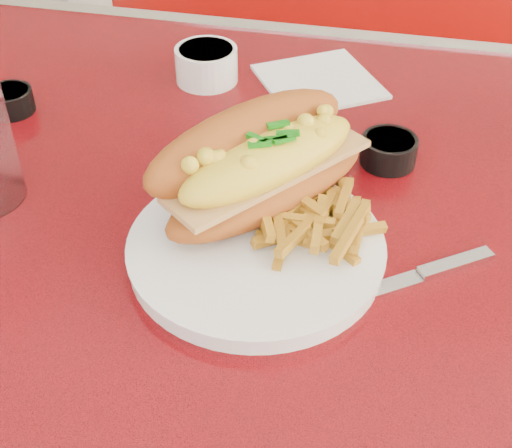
% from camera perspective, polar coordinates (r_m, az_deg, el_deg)
% --- Properties ---
extents(diner_table, '(1.23, 0.83, 0.77)m').
position_cam_1_polar(diner_table, '(0.83, 2.28, -6.97)').
color(diner_table, red).
rests_on(diner_table, ground).
extents(booth_bench_far, '(1.20, 0.51, 0.90)m').
position_cam_1_polar(booth_bench_far, '(1.66, 7.30, 5.53)').
color(booth_bench_far, '#9C0E0A').
rests_on(booth_bench_far, ground).
extents(dinner_plate, '(0.28, 0.28, 0.02)m').
position_cam_1_polar(dinner_plate, '(0.65, 0.00, -2.05)').
color(dinner_plate, white).
rests_on(dinner_plate, diner_table).
extents(mac_hoagie, '(0.23, 0.25, 0.10)m').
position_cam_1_polar(mac_hoagie, '(0.67, 0.41, 4.97)').
color(mac_hoagie, '#AD551B').
rests_on(mac_hoagie, dinner_plate).
extents(fries_pile, '(0.14, 0.13, 0.03)m').
position_cam_1_polar(fries_pile, '(0.66, 4.47, 0.99)').
color(fries_pile, gold).
rests_on(fries_pile, dinner_plate).
extents(fork, '(0.04, 0.13, 0.00)m').
position_cam_1_polar(fork, '(0.67, -4.79, 0.04)').
color(fork, silver).
rests_on(fork, dinner_plate).
extents(gravy_ramekin, '(0.10, 0.10, 0.04)m').
position_cam_1_polar(gravy_ramekin, '(0.93, -3.98, 12.69)').
color(gravy_ramekin, white).
rests_on(gravy_ramekin, diner_table).
extents(sauce_cup_left, '(0.07, 0.07, 0.03)m').
position_cam_1_polar(sauce_cup_left, '(0.91, -19.10, 9.37)').
color(sauce_cup_left, black).
rests_on(sauce_cup_left, diner_table).
extents(sauce_cup_right, '(0.08, 0.08, 0.03)m').
position_cam_1_polar(sauce_cup_right, '(0.78, 10.58, 5.89)').
color(sauce_cup_right, black).
rests_on(sauce_cup_right, diner_table).
extents(knife, '(0.18, 0.13, 0.01)m').
position_cam_1_polar(knife, '(0.65, 12.25, -4.26)').
color(knife, silver).
rests_on(knife, diner_table).
extents(paper_napkin, '(0.19, 0.19, 0.00)m').
position_cam_1_polar(paper_napkin, '(0.93, 5.06, 11.29)').
color(paper_napkin, white).
rests_on(paper_napkin, diner_table).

